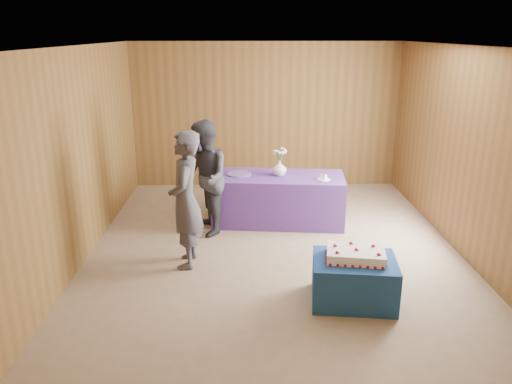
{
  "coord_description": "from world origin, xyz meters",
  "views": [
    {
      "loc": [
        -0.37,
        -6.36,
        2.87
      ],
      "look_at": [
        -0.24,
        0.1,
        0.78
      ],
      "focal_mm": 35.0,
      "sensor_mm": 36.0,
      "label": 1
    }
  ],
  "objects_px": {
    "cake_table": "(354,280)",
    "guest_left": "(186,200)",
    "serving_table": "(279,199)",
    "vase": "(279,168)",
    "guest_right": "(204,178)",
    "sheet_cake": "(356,254)"
  },
  "relations": [
    {
      "from": "vase",
      "to": "guest_right",
      "type": "bearing_deg",
      "value": -157.42
    },
    {
      "from": "guest_left",
      "to": "guest_right",
      "type": "distance_m",
      "value": 1.07
    },
    {
      "from": "cake_table",
      "to": "vase",
      "type": "relative_size",
      "value": 3.86
    },
    {
      "from": "serving_table",
      "to": "guest_left",
      "type": "xyz_separation_m",
      "value": [
        -1.26,
        -1.5,
        0.5
      ]
    },
    {
      "from": "serving_table",
      "to": "guest_right",
      "type": "relative_size",
      "value": 1.19
    },
    {
      "from": "serving_table",
      "to": "guest_left",
      "type": "distance_m",
      "value": 2.02
    },
    {
      "from": "cake_table",
      "to": "guest_right",
      "type": "xyz_separation_m",
      "value": [
        -1.79,
        2.02,
        0.59
      ]
    },
    {
      "from": "vase",
      "to": "guest_right",
      "type": "relative_size",
      "value": 0.14
    },
    {
      "from": "cake_table",
      "to": "sheet_cake",
      "type": "bearing_deg",
      "value": 75.48
    },
    {
      "from": "guest_right",
      "to": "serving_table",
      "type": "bearing_deg",
      "value": 94.88
    },
    {
      "from": "cake_table",
      "to": "guest_left",
      "type": "distance_m",
      "value": 2.25
    },
    {
      "from": "serving_table",
      "to": "guest_right",
      "type": "bearing_deg",
      "value": -152.8
    },
    {
      "from": "cake_table",
      "to": "sheet_cake",
      "type": "relative_size",
      "value": 1.27
    },
    {
      "from": "cake_table",
      "to": "guest_left",
      "type": "height_order",
      "value": "guest_left"
    },
    {
      "from": "sheet_cake",
      "to": "guest_right",
      "type": "xyz_separation_m",
      "value": [
        -1.79,
        2.0,
        0.28
      ]
    },
    {
      "from": "serving_table",
      "to": "vase",
      "type": "bearing_deg",
      "value": 79.34
    },
    {
      "from": "guest_right",
      "to": "guest_left",
      "type": "bearing_deg",
      "value": -24.91
    },
    {
      "from": "sheet_cake",
      "to": "guest_left",
      "type": "xyz_separation_m",
      "value": [
        -1.94,
        0.95,
        0.31
      ]
    },
    {
      "from": "vase",
      "to": "guest_left",
      "type": "xyz_separation_m",
      "value": [
        -1.26,
        -1.52,
        0.0
      ]
    },
    {
      "from": "cake_table",
      "to": "serving_table",
      "type": "bearing_deg",
      "value": 112.3
    },
    {
      "from": "serving_table",
      "to": "sheet_cake",
      "type": "relative_size",
      "value": 2.81
    },
    {
      "from": "vase",
      "to": "guest_left",
      "type": "relative_size",
      "value": 0.13
    }
  ]
}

